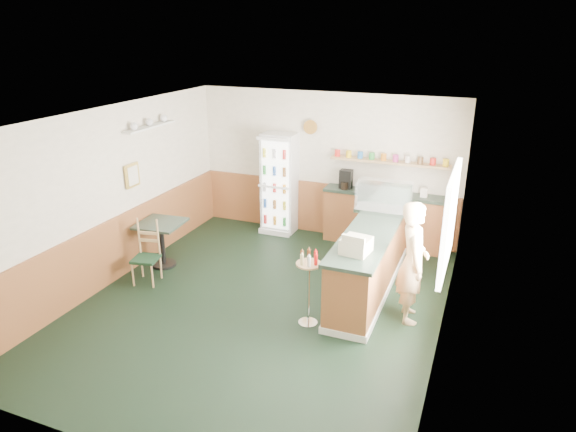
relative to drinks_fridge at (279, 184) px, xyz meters
The scene contains 13 objects.
ground 3.03m from the drinks_fridge, 72.82° to the right, with size 6.00×6.00×0.00m, color black.
room_envelope 2.18m from the drinks_fridge, 72.84° to the right, with size 5.04×6.02×2.72m.
service_counter 2.80m from the drinks_fridge, 37.18° to the right, with size 0.68×3.01×1.01m.
back_counter 2.08m from the drinks_fridge, ahead, with size 2.24×0.42×1.69m.
drinks_fridge is the anchor object (origin of this frame).
display_case 2.41m from the drinks_fridge, 23.19° to the right, with size 0.85×0.45×0.49m.
cash_register 3.44m from the drinks_fridge, 50.25° to the right, with size 0.35×0.37×0.20m, color beige.
shopkeeper 3.71m from the drinks_fridge, 38.64° to the right, with size 0.57×0.41×1.70m, color tan.
condiment_stand 3.41m from the drinks_fridge, 60.74° to the right, with size 0.34×0.34×1.05m.
newspaper_rack 2.55m from the drinks_fridge, 42.76° to the right, with size 0.09×0.45×0.53m.
cafe_table 2.51m from the drinks_fridge, 119.01° to the right, with size 0.76×0.76×0.77m.
cafe_chair 2.94m from the drinks_fridge, 112.00° to the right, with size 0.44×0.44×1.01m.
dog_doorstop 2.67m from the drinks_fridge, 46.78° to the right, with size 0.23×0.29×0.27m.
Camera 1 is at (2.80, -5.92, 3.80)m, focal length 32.00 mm.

